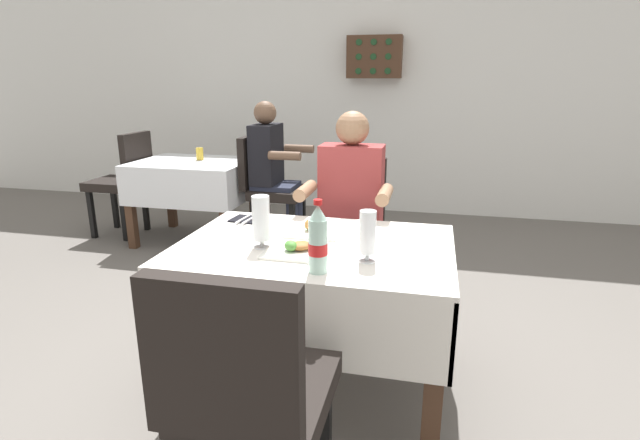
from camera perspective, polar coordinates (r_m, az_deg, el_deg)
ground_plane at (r=2.43m, az=-2.64°, el=-19.60°), size 11.00×11.00×0.00m
back_wall at (r=5.42m, az=7.65°, el=16.18°), size 11.00×0.12×2.87m
main_dining_table at (r=2.17m, az=-0.61°, el=-6.99°), size 1.19×0.85×0.73m
chair_far_diner_seat at (r=2.93m, az=3.20°, el=-1.05°), size 0.44×0.50×0.97m
chair_near_camera_side at (r=1.50m, az=-8.52°, el=-19.38°), size 0.44×0.50×0.97m
seated_diner_far at (r=2.78m, az=3.50°, el=1.35°), size 0.50×0.46×1.26m
plate_near_camera at (r=2.00m, az=-2.94°, el=-3.44°), size 0.23×0.23×0.06m
plate_far_diner at (r=2.27m, az=-0.72°, el=-1.01°), size 0.24×0.24×0.07m
beer_glass_left at (r=1.88m, az=5.64°, el=-1.69°), size 0.07×0.07×0.21m
beer_glass_middle at (r=2.05m, az=-6.97°, el=-0.21°), size 0.08×0.08×0.23m
cola_bottle_primary at (r=1.77m, az=-0.24°, el=-2.48°), size 0.07×0.07×0.28m
napkin_cutlery_set at (r=2.49m, az=-8.47°, el=0.09°), size 0.18×0.19×0.01m
background_dining_table at (r=4.48m, az=-14.74°, el=4.45°), size 1.00×0.79×0.73m
background_chair_left at (r=4.85m, az=-22.18°, el=4.68°), size 0.50×0.44×0.97m
background_chair_right at (r=4.20m, az=-6.15°, el=4.18°), size 0.50×0.44×0.97m
background_patron at (r=4.16m, az=-5.57°, el=6.27°), size 0.46×0.50×1.26m
background_table_tumbler at (r=4.50m, az=-14.04°, el=7.60°), size 0.06×0.06×0.11m
wall_bottle_rack at (r=5.27m, az=6.47°, el=18.60°), size 0.56×0.21×0.42m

